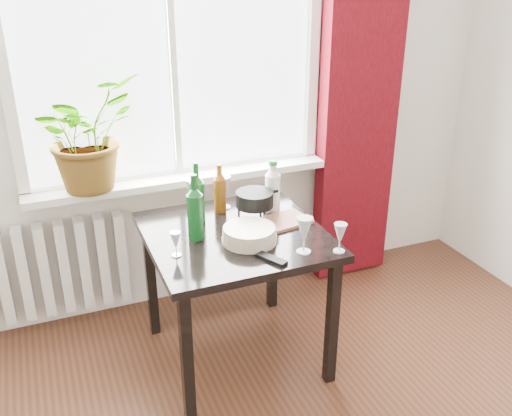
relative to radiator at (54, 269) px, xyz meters
name	(u,v)px	position (x,y,z in m)	size (l,w,h in m)	color
window	(170,35)	(0.75, 0.04, 1.22)	(1.72, 0.08, 1.62)	white
windowsill	(182,178)	(0.75, -0.03, 0.44)	(1.72, 0.20, 0.04)	silver
curtain	(361,81)	(1.87, -0.06, 0.92)	(0.50, 0.12, 2.56)	#3B050B
radiator	(54,269)	(0.00, 0.00, 0.00)	(0.80, 0.10, 0.55)	silver
table	(235,249)	(0.85, -0.63, 0.27)	(0.85, 0.85, 0.74)	black
potted_plant	(86,134)	(0.26, -0.04, 0.76)	(0.53, 0.46, 0.59)	#216B1C
wine_bottle_left	(195,207)	(0.66, -0.62, 0.53)	(0.08, 0.08, 0.33)	#0B3E16
wine_bottle_right	(197,192)	(0.72, -0.44, 0.52)	(0.07, 0.07, 0.32)	#0D4512
bottle_amber	(220,188)	(0.86, -0.37, 0.49)	(0.07, 0.07, 0.27)	#6B350B
cleaning_bottle	(273,186)	(1.13, -0.46, 0.50)	(0.08, 0.08, 0.28)	silver
wineglass_front_right	(304,235)	(1.07, -0.94, 0.45)	(0.08, 0.08, 0.18)	silver
wineglass_far_right	(340,238)	(1.23, -0.99, 0.43)	(0.06, 0.06, 0.14)	#AFB4BC
wineglass_back_center	(224,192)	(0.90, -0.33, 0.45)	(0.08, 0.08, 0.18)	#B4BDC2
wineglass_back_left	(193,195)	(0.74, -0.31, 0.45)	(0.08, 0.08, 0.18)	silver
wineglass_front_left	(176,244)	(0.52, -0.75, 0.42)	(0.05, 0.05, 0.12)	silver
plate_stack	(249,234)	(0.88, -0.74, 0.40)	(0.27, 0.27, 0.07)	#BBB19B
fondue_pot	(255,205)	(1.00, -0.52, 0.43)	(0.22, 0.19, 0.15)	black
tv_remote	(272,259)	(0.91, -0.96, 0.37)	(0.04, 0.15, 0.02)	black
cutting_board	(281,222)	(1.10, -0.62, 0.37)	(0.29, 0.18, 0.02)	#935842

